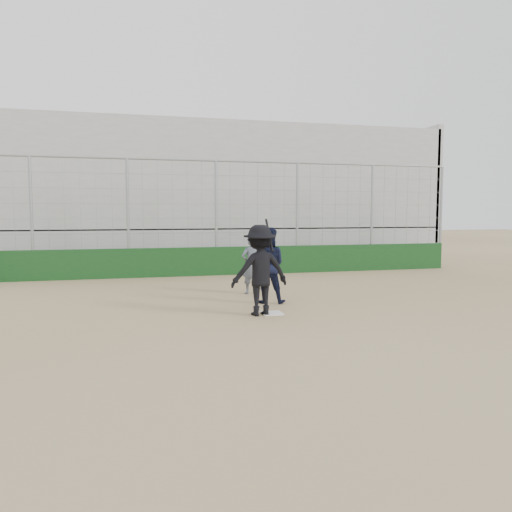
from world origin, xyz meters
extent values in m
plane|color=olive|center=(0.00, 0.00, 0.00)|extent=(90.00, 90.00, 0.00)
cube|color=white|center=(0.00, 0.00, 0.01)|extent=(0.44, 0.44, 0.02)
cube|color=#113814|center=(0.00, 7.00, 0.50)|extent=(18.00, 0.25, 1.00)
cylinder|color=gray|center=(0.00, 7.00, 2.00)|extent=(0.10, 0.10, 4.00)
cylinder|color=gray|center=(9.00, 7.00, 2.00)|extent=(0.10, 0.10, 4.00)
cylinder|color=gray|center=(0.00, 7.00, 4.00)|extent=(18.00, 0.07, 0.07)
cube|color=#A2A2A2|center=(0.00, 11.95, 0.80)|extent=(20.00, 6.70, 1.60)
cube|color=#A2A2A2|center=(0.00, 11.95, 3.70)|extent=(20.00, 6.70, 4.20)
cube|color=#A2A2A2|center=(10.00, 11.95, 2.90)|extent=(0.25, 6.70, 6.10)
cylinder|color=gray|center=(0.00, 15.10, 6.80)|extent=(20.00, 0.06, 0.06)
imported|color=black|center=(-0.29, -0.06, 0.97)|extent=(1.32, 0.83, 1.95)
cylinder|color=black|center=(-0.04, 0.09, 1.72)|extent=(0.07, 0.57, 0.71)
imported|color=black|center=(0.25, 1.25, 0.61)|extent=(1.09, 0.97, 1.21)
sphere|color=maroon|center=(0.25, 1.25, 1.10)|extent=(0.28, 0.28, 0.28)
imported|color=#4D5562|center=(0.21, 2.76, 0.72)|extent=(0.66, 0.51, 1.43)
camera|label=1|loc=(-3.02, -10.32, 2.21)|focal=35.00mm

